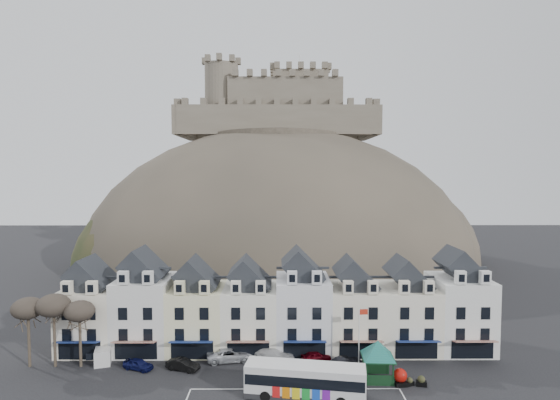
% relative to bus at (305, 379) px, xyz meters
% --- Properties ---
extents(townhouse_terrace, '(54.40, 9.35, 11.80)m').
position_rel_bus_xyz_m(townhouse_terrace, '(-2.79, 12.72, 3.42)').
color(townhouse_terrace, white).
rests_on(townhouse_terrace, ground).
extents(castle_hill, '(100.00, 76.00, 68.00)m').
position_rel_bus_xyz_m(castle_hill, '(-1.68, 65.70, -1.78)').
color(castle_hill, '#3D392F').
rests_on(castle_hill, ground).
extents(castle, '(50.20, 22.20, 22.00)m').
position_rel_bus_xyz_m(castle, '(-2.42, 72.68, 38.31)').
color(castle, '#61584A').
rests_on(castle, ground).
extents(tree_left_far, '(3.61, 3.61, 8.24)m').
position_rel_bus_xyz_m(tree_left_far, '(-31.93, 7.25, 5.01)').
color(tree_left_far, '#362D22').
rests_on(tree_left_far, ground).
extents(tree_left_mid, '(3.78, 3.78, 8.64)m').
position_rel_bus_xyz_m(tree_left_mid, '(-28.93, 7.25, 5.36)').
color(tree_left_mid, '#362D22').
rests_on(tree_left_mid, ground).
extents(tree_left_near, '(3.43, 3.43, 7.84)m').
position_rel_bus_xyz_m(tree_left_near, '(-25.93, 7.25, 4.67)').
color(tree_left_near, '#362D22').
rests_on(tree_left_near, ground).
extents(bus, '(12.37, 4.66, 3.41)m').
position_rel_bus_xyz_m(bus, '(0.00, 0.00, 0.00)').
color(bus, '#262628').
rests_on(bus, ground).
extents(bus_shelter, '(6.88, 6.88, 4.37)m').
position_rel_bus_xyz_m(bus_shelter, '(8.22, 3.81, 1.51)').
color(bus_shelter, black).
rests_on(bus_shelter, ground).
extents(red_buoy, '(1.46, 1.46, 1.81)m').
position_rel_bus_xyz_m(red_buoy, '(10.36, 2.53, -0.96)').
color(red_buoy, black).
rests_on(red_buoy, ground).
extents(flagpole, '(1.06, 0.16, 7.30)m').
position_rel_bus_xyz_m(flagpole, '(6.70, 6.36, 2.28)').
color(flagpole, silver).
rests_on(flagpole, ground).
extents(white_van, '(2.85, 4.43, 1.87)m').
position_rel_bus_xyz_m(white_van, '(-23.83, 8.75, -0.95)').
color(white_van, silver).
rests_on(white_van, ground).
extents(planter_west, '(1.23, 0.82, 1.13)m').
position_rel_bus_xyz_m(planter_west, '(12.56, 2.31, -1.34)').
color(planter_west, black).
rests_on(planter_west, ground).
extents(planter_east, '(1.01, 0.77, 0.90)m').
position_rel_bus_xyz_m(planter_east, '(11.36, 2.41, -1.45)').
color(planter_east, black).
rests_on(planter_east, ground).
extents(car_navy, '(3.91, 2.67, 1.24)m').
position_rel_bus_xyz_m(car_navy, '(-18.93, 6.42, -1.27)').
color(car_navy, '#0C103E').
rests_on(car_navy, ground).
extents(car_black, '(4.13, 2.55, 1.29)m').
position_rel_bus_xyz_m(car_black, '(-13.73, 6.25, -1.24)').
color(car_black, black).
rests_on(car_black, ground).
extents(car_silver, '(5.92, 3.57, 1.56)m').
position_rel_bus_xyz_m(car_silver, '(-8.53, 8.75, -1.10)').
color(car_silver, silver).
rests_on(car_silver, ground).
extents(car_white, '(5.79, 4.06, 1.56)m').
position_rel_bus_xyz_m(car_white, '(-3.33, 8.75, -1.11)').
color(car_white, silver).
rests_on(car_white, ground).
extents(car_maroon, '(3.89, 2.32, 1.24)m').
position_rel_bus_xyz_m(car_maroon, '(1.87, 8.47, -1.26)').
color(car_maroon, '#52040E').
rests_on(car_maroon, ground).
extents(car_charcoal, '(4.32, 2.94, 1.35)m').
position_rel_bus_xyz_m(car_charcoal, '(5.21, 6.54, -1.21)').
color(car_charcoal, black).
rests_on(car_charcoal, ground).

